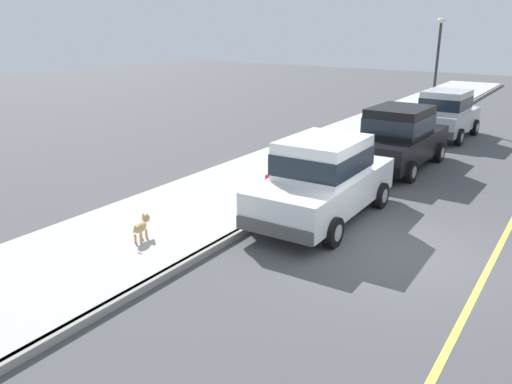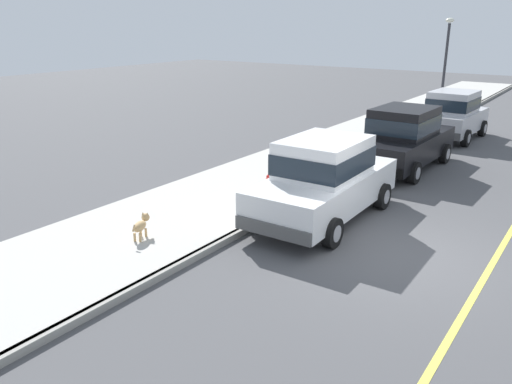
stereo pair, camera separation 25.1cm
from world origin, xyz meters
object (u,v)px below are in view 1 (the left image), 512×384
object	(u,v)px
car_black_sedan	(399,137)
dog_tan	(142,226)
car_silver_hatchback	(446,113)
street_lamp	(438,57)
car_white_sedan	(323,178)
fire_hydrant	(268,189)

from	to	relation	value
car_black_sedan	dog_tan	bearing A→B (deg)	-105.14
car_silver_hatchback	street_lamp	world-z (taller)	street_lamp
car_white_sedan	street_lamp	size ratio (longest dim) A/B	1.05
dog_tan	street_lamp	xyz separation A→B (m)	(1.04, 17.40, 2.48)
dog_tan	street_lamp	world-z (taller)	street_lamp
car_black_sedan	street_lamp	world-z (taller)	street_lamp
street_lamp	dog_tan	bearing A→B (deg)	-93.43
car_silver_hatchback	dog_tan	bearing A→B (deg)	-99.93
dog_tan	fire_hydrant	world-z (taller)	fire_hydrant
car_silver_hatchback	dog_tan	xyz separation A→B (m)	(-2.46, -14.08, -0.55)
car_black_sedan	fire_hydrant	bearing A→B (deg)	-104.80
car_black_sedan	street_lamp	bearing A→B (deg)	98.73
car_black_sedan	dog_tan	distance (m)	9.09
dog_tan	fire_hydrant	size ratio (longest dim) A/B	1.00
car_white_sedan	car_silver_hatchback	world-z (taller)	car_white_sedan
car_silver_hatchback	fire_hydrant	size ratio (longest dim) A/B	5.32
car_black_sedan	street_lamp	xyz separation A→B (m)	(-1.33, 8.64, 1.92)
car_silver_hatchback	car_black_sedan	bearing A→B (deg)	-91.01
street_lamp	car_white_sedan	bearing A→B (deg)	-84.47
fire_hydrant	car_black_sedan	bearing A→B (deg)	75.20
dog_tan	fire_hydrant	distance (m)	3.49
fire_hydrant	dog_tan	bearing A→B (deg)	-105.67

